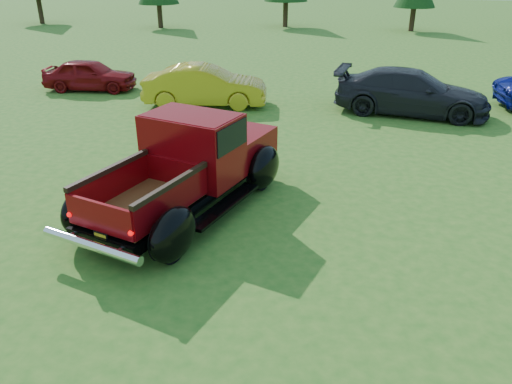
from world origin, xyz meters
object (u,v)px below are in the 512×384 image
show_car_yellow (205,86)px  pickup_truck (194,162)px  show_car_red (90,75)px  show_car_grey (411,92)px

show_car_yellow → pickup_truck: bearing=-173.9°
show_car_red → pickup_truck: bearing=-147.1°
show_car_grey → show_car_red: bearing=93.8°
pickup_truck → show_car_grey: pickup_truck is taller
show_car_yellow → show_car_red: bearing=66.8°
show_car_yellow → show_car_grey: size_ratio=0.85×
show_car_red → show_car_yellow: size_ratio=0.83×
show_car_red → show_car_yellow: show_car_yellow is taller
show_car_grey → pickup_truck: bearing=155.5°
pickup_truck → show_car_grey: bearing=74.2°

